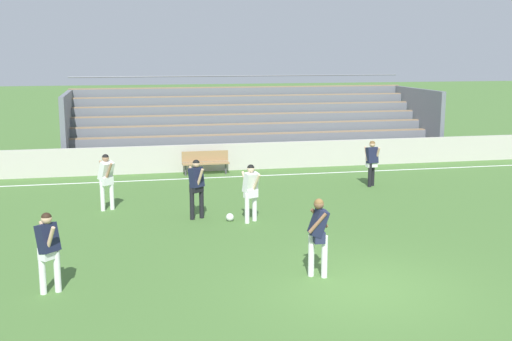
{
  "coord_description": "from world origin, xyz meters",
  "views": [
    {
      "loc": [
        -4.59,
        -11.33,
        4.69
      ],
      "look_at": [
        -0.63,
        7.21,
        1.1
      ],
      "focal_mm": 44.3,
      "sensor_mm": 36.0,
      "label": 1
    }
  ],
  "objects_px": {
    "player_white_deep_cover": "(251,188)",
    "player_dark_pressing_high": "(48,246)",
    "bleacher_stand": "(252,122)",
    "player_dark_challenging": "(318,230)",
    "soccer_ball": "(230,217)",
    "player_dark_overlapping": "(372,160)",
    "player_white_wide_right": "(106,177)",
    "player_dark_wide_left": "(196,184)",
    "bench_far_left": "(205,160)"
  },
  "relations": [
    {
      "from": "player_dark_challenging",
      "to": "player_dark_pressing_high",
      "type": "distance_m",
      "value": 5.43
    },
    {
      "from": "bleacher_stand",
      "to": "player_dark_wide_left",
      "type": "height_order",
      "value": "bleacher_stand"
    },
    {
      "from": "player_dark_overlapping",
      "to": "player_dark_pressing_high",
      "type": "xyz_separation_m",
      "value": [
        -10.01,
        -8.08,
        0.01
      ]
    },
    {
      "from": "bench_far_left",
      "to": "player_white_deep_cover",
      "type": "bearing_deg",
      "value": -87.4
    },
    {
      "from": "bench_far_left",
      "to": "player_dark_pressing_high",
      "type": "xyz_separation_m",
      "value": [
        -4.59,
        -11.46,
        0.42
      ]
    },
    {
      "from": "player_white_deep_cover",
      "to": "player_dark_overlapping",
      "type": "distance_m",
      "value": 6.33
    },
    {
      "from": "soccer_ball",
      "to": "player_dark_overlapping",
      "type": "bearing_deg",
      "value": 32.03
    },
    {
      "from": "player_dark_wide_left",
      "to": "player_white_wide_right",
      "type": "bearing_deg",
      "value": 148.3
    },
    {
      "from": "player_dark_overlapping",
      "to": "soccer_ball",
      "type": "bearing_deg",
      "value": -147.97
    },
    {
      "from": "soccer_ball",
      "to": "player_dark_wide_left",
      "type": "bearing_deg",
      "value": 153.19
    },
    {
      "from": "player_white_deep_cover",
      "to": "soccer_ball",
      "type": "height_order",
      "value": "player_white_deep_cover"
    },
    {
      "from": "player_white_wide_right",
      "to": "player_white_deep_cover",
      "type": "bearing_deg",
      "value": -29.2
    },
    {
      "from": "player_dark_overlapping",
      "to": "player_white_wide_right",
      "type": "distance_m",
      "value": 9.17
    },
    {
      "from": "player_dark_overlapping",
      "to": "player_white_wide_right",
      "type": "xyz_separation_m",
      "value": [
        -9.03,
        -1.55,
        0.06
      ]
    },
    {
      "from": "player_dark_wide_left",
      "to": "soccer_ball",
      "type": "relative_size",
      "value": 7.76
    },
    {
      "from": "player_dark_wide_left",
      "to": "player_white_wide_right",
      "type": "distance_m",
      "value": 2.94
    },
    {
      "from": "player_dark_pressing_high",
      "to": "soccer_ball",
      "type": "distance_m",
      "value": 6.35
    },
    {
      "from": "player_dark_challenging",
      "to": "player_dark_pressing_high",
      "type": "xyz_separation_m",
      "value": [
        -5.42,
        0.23,
        -0.04
      ]
    },
    {
      "from": "player_dark_challenging",
      "to": "bench_far_left",
      "type": "bearing_deg",
      "value": 94.06
    },
    {
      "from": "player_dark_pressing_high",
      "to": "player_dark_challenging",
      "type": "bearing_deg",
      "value": -2.41
    },
    {
      "from": "player_dark_overlapping",
      "to": "bench_far_left",
      "type": "bearing_deg",
      "value": 147.99
    },
    {
      "from": "player_white_deep_cover",
      "to": "player_dark_challenging",
      "type": "xyz_separation_m",
      "value": [
        0.5,
        -4.55,
        0.05
      ]
    },
    {
      "from": "player_dark_challenging",
      "to": "soccer_ball",
      "type": "relative_size",
      "value": 7.71
    },
    {
      "from": "player_dark_overlapping",
      "to": "soccer_ball",
      "type": "xyz_separation_m",
      "value": [
        -5.66,
        -3.54,
        -0.85
      ]
    },
    {
      "from": "player_white_deep_cover",
      "to": "player_dark_pressing_high",
      "type": "xyz_separation_m",
      "value": [
        -4.92,
        -4.33,
        0.0
      ]
    },
    {
      "from": "player_dark_overlapping",
      "to": "player_dark_pressing_high",
      "type": "distance_m",
      "value": 12.87
    },
    {
      "from": "player_white_deep_cover",
      "to": "bench_far_left",
      "type": "bearing_deg",
      "value": 92.6
    },
    {
      "from": "bleacher_stand",
      "to": "soccer_ball",
      "type": "bearing_deg",
      "value": -104.83
    },
    {
      "from": "bleacher_stand",
      "to": "bench_far_left",
      "type": "xyz_separation_m",
      "value": [
        -2.67,
        -4.05,
        -1.0
      ]
    },
    {
      "from": "player_white_wide_right",
      "to": "soccer_ball",
      "type": "relative_size",
      "value": 7.75
    },
    {
      "from": "bleacher_stand",
      "to": "player_white_wide_right",
      "type": "bearing_deg",
      "value": -124.95
    },
    {
      "from": "player_white_wide_right",
      "to": "soccer_ball",
      "type": "height_order",
      "value": "player_white_wide_right"
    },
    {
      "from": "player_dark_wide_left",
      "to": "player_dark_overlapping",
      "type": "xyz_separation_m",
      "value": [
        6.53,
        3.1,
        -0.06
      ]
    },
    {
      "from": "player_dark_overlapping",
      "to": "player_dark_challenging",
      "type": "distance_m",
      "value": 9.49
    },
    {
      "from": "player_dark_wide_left",
      "to": "player_dark_pressing_high",
      "type": "bearing_deg",
      "value": -125.0
    },
    {
      "from": "player_dark_overlapping",
      "to": "player_dark_challenging",
      "type": "bearing_deg",
      "value": -118.95
    },
    {
      "from": "bleacher_stand",
      "to": "player_dark_wide_left",
      "type": "distance_m",
      "value": 11.21
    },
    {
      "from": "player_dark_challenging",
      "to": "player_white_wide_right",
      "type": "xyz_separation_m",
      "value": [
        -4.44,
        6.75,
        0.01
      ]
    },
    {
      "from": "player_dark_challenging",
      "to": "player_dark_overlapping",
      "type": "bearing_deg",
      "value": 61.05
    },
    {
      "from": "player_dark_overlapping",
      "to": "player_dark_pressing_high",
      "type": "relative_size",
      "value": 0.99
    },
    {
      "from": "bleacher_stand",
      "to": "player_white_deep_cover",
      "type": "bearing_deg",
      "value": -101.85
    },
    {
      "from": "player_dark_wide_left",
      "to": "player_dark_overlapping",
      "type": "height_order",
      "value": "player_dark_wide_left"
    },
    {
      "from": "player_white_deep_cover",
      "to": "player_white_wide_right",
      "type": "relative_size",
      "value": 0.96
    },
    {
      "from": "bleacher_stand",
      "to": "bench_far_left",
      "type": "height_order",
      "value": "bleacher_stand"
    },
    {
      "from": "bench_far_left",
      "to": "player_dark_pressing_high",
      "type": "bearing_deg",
      "value": -111.83
    },
    {
      "from": "player_dark_wide_left",
      "to": "soccer_ball",
      "type": "distance_m",
      "value": 1.34
    },
    {
      "from": "bleacher_stand",
      "to": "player_dark_pressing_high",
      "type": "xyz_separation_m",
      "value": [
        -7.26,
        -15.51,
        -0.58
      ]
    },
    {
      "from": "player_dark_overlapping",
      "to": "player_white_deep_cover",
      "type": "bearing_deg",
      "value": -143.67
    },
    {
      "from": "player_white_wide_right",
      "to": "player_dark_wide_left",
      "type": "bearing_deg",
      "value": -31.7
    },
    {
      "from": "player_dark_challenging",
      "to": "player_white_deep_cover",
      "type": "bearing_deg",
      "value": 96.32
    }
  ]
}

